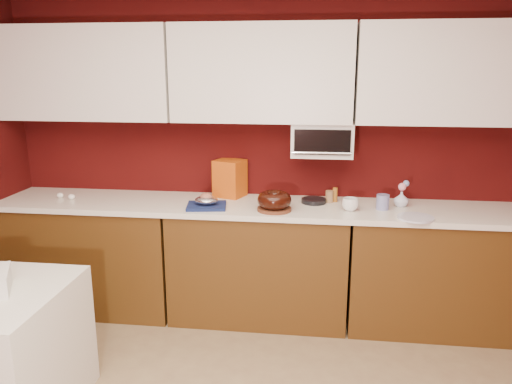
{
  "coord_description": "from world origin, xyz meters",
  "views": [
    {
      "loc": [
        0.42,
        -1.62,
        1.89
      ],
      "look_at": [
        -0.01,
        1.84,
        1.02
      ],
      "focal_mm": 35.0,
      "sensor_mm": 36.0,
      "label": 1
    }
  ],
  "objects_px": {
    "bundt_cake": "(274,200)",
    "toaster_oven": "(322,139)",
    "coffee_mug": "(350,203)",
    "flower_vase": "(401,198)",
    "blue_jar": "(383,202)",
    "foil_ham_nest": "(206,200)",
    "pandoro_box": "(230,178)"
  },
  "relations": [
    {
      "from": "bundt_cake",
      "to": "toaster_oven",
      "type": "bearing_deg",
      "value": 44.25
    },
    {
      "from": "coffee_mug",
      "to": "bundt_cake",
      "type": "bearing_deg",
      "value": -172.9
    },
    {
      "from": "toaster_oven",
      "to": "flower_vase",
      "type": "xyz_separation_m",
      "value": [
        0.59,
        -0.09,
        -0.41
      ]
    },
    {
      "from": "toaster_oven",
      "to": "coffee_mug",
      "type": "distance_m",
      "value": 0.53
    },
    {
      "from": "toaster_oven",
      "to": "bundt_cake",
      "type": "relative_size",
      "value": 1.86
    },
    {
      "from": "blue_jar",
      "to": "coffee_mug",
      "type": "bearing_deg",
      "value": -164.25
    },
    {
      "from": "foil_ham_nest",
      "to": "flower_vase",
      "type": "xyz_separation_m",
      "value": [
        1.41,
        0.2,
        0.01
      ]
    },
    {
      "from": "bundt_cake",
      "to": "coffee_mug",
      "type": "relative_size",
      "value": 2.19
    },
    {
      "from": "coffee_mug",
      "to": "foil_ham_nest",
      "type": "bearing_deg",
      "value": -177.61
    },
    {
      "from": "pandoro_box",
      "to": "flower_vase",
      "type": "distance_m",
      "value": 1.31
    },
    {
      "from": "foil_ham_nest",
      "to": "bundt_cake",
      "type": "bearing_deg",
      "value": -2.71
    },
    {
      "from": "bundt_cake",
      "to": "foil_ham_nest",
      "type": "bearing_deg",
      "value": 177.29
    },
    {
      "from": "toaster_oven",
      "to": "foil_ham_nest",
      "type": "height_order",
      "value": "toaster_oven"
    },
    {
      "from": "flower_vase",
      "to": "foil_ham_nest",
      "type": "bearing_deg",
      "value": -171.76
    },
    {
      "from": "flower_vase",
      "to": "toaster_oven",
      "type": "bearing_deg",
      "value": 171.5
    },
    {
      "from": "pandoro_box",
      "to": "coffee_mug",
      "type": "xyz_separation_m",
      "value": [
        0.92,
        -0.3,
        -0.09
      ]
    },
    {
      "from": "bundt_cake",
      "to": "blue_jar",
      "type": "distance_m",
      "value": 0.78
    },
    {
      "from": "flower_vase",
      "to": "coffee_mug",
      "type": "bearing_deg",
      "value": -156.85
    },
    {
      "from": "foil_ham_nest",
      "to": "coffee_mug",
      "type": "height_order",
      "value": "coffee_mug"
    },
    {
      "from": "coffee_mug",
      "to": "blue_jar",
      "type": "height_order",
      "value": "coffee_mug"
    },
    {
      "from": "foil_ham_nest",
      "to": "pandoro_box",
      "type": "height_order",
      "value": "pandoro_box"
    },
    {
      "from": "bundt_cake",
      "to": "blue_jar",
      "type": "relative_size",
      "value": 2.24
    },
    {
      "from": "pandoro_box",
      "to": "toaster_oven",
      "type": "bearing_deg",
      "value": 16.09
    },
    {
      "from": "bundt_cake",
      "to": "flower_vase",
      "type": "distance_m",
      "value": 0.94
    },
    {
      "from": "coffee_mug",
      "to": "pandoro_box",
      "type": "bearing_deg",
      "value": 161.84
    },
    {
      "from": "foil_ham_nest",
      "to": "coffee_mug",
      "type": "xyz_separation_m",
      "value": [
        1.04,
        0.04,
        0.0
      ]
    },
    {
      "from": "toaster_oven",
      "to": "bundt_cake",
      "type": "distance_m",
      "value": 0.6
    },
    {
      "from": "pandoro_box",
      "to": "flower_vase",
      "type": "xyz_separation_m",
      "value": [
        1.3,
        -0.14,
        -0.08
      ]
    },
    {
      "from": "toaster_oven",
      "to": "pandoro_box",
      "type": "bearing_deg",
      "value": 175.73
    },
    {
      "from": "foil_ham_nest",
      "to": "flower_vase",
      "type": "distance_m",
      "value": 1.43
    },
    {
      "from": "toaster_oven",
      "to": "foil_ham_nest",
      "type": "xyz_separation_m",
      "value": [
        -0.82,
        -0.29,
        -0.42
      ]
    },
    {
      "from": "foil_ham_nest",
      "to": "pandoro_box",
      "type": "bearing_deg",
      "value": 71.9
    }
  ]
}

